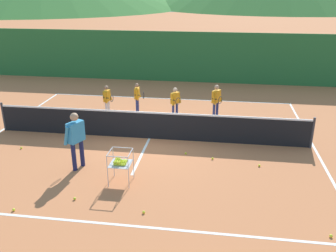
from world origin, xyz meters
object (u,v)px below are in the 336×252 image
student_0 (107,98)px  tennis_ball_4 (259,165)px  ball_cart (120,162)px  tennis_ball_6 (213,158)px  student_3 (216,99)px  tennis_ball_2 (75,199)px  student_1 (137,95)px  tennis_ball_5 (14,210)px  tennis_ball_1 (144,212)px  tennis_ball_0 (21,148)px  tennis_ball_7 (331,236)px  tennis_net (149,125)px  tennis_ball_8 (186,153)px  student_2 (175,100)px  instructor (76,136)px

student_0 → tennis_ball_4: (5.68, -3.61, -0.72)m
ball_cart → tennis_ball_6: size_ratio=13.22×
student_3 → tennis_ball_2: 7.21m
student_1 → ball_cart: student_1 is taller
tennis_ball_4 → tennis_ball_5: 6.70m
tennis_ball_5 → tennis_ball_4: bearing=27.7°
ball_cart → tennis_ball_1: 1.71m
student_0 → tennis_ball_0: student_0 is taller
tennis_ball_7 → tennis_ball_0: bearing=159.9°
student_3 → tennis_ball_2: (-3.32, -6.35, -0.79)m
tennis_ball_7 → tennis_net: bearing=136.0°
student_0 → student_1: size_ratio=1.01×
tennis_net → tennis_ball_8: bearing=-38.2°
tennis_ball_1 → tennis_ball_0: bearing=147.9°
student_2 → tennis_ball_5: size_ratio=18.54×
tennis_ball_4 → student_2: bearing=128.6°
tennis_ball_6 → tennis_ball_2: bearing=-140.7°
tennis_ball_5 → student_1: bearing=79.5°
student_2 → tennis_ball_2: bearing=-105.8°
ball_cart → tennis_ball_1: size_ratio=13.22×
ball_cart → tennis_ball_5: 2.78m
tennis_ball_0 → tennis_ball_4: 7.54m
student_1 → tennis_ball_7: bearing=-51.3°
student_2 → tennis_ball_8: (0.74, -3.20, -0.72)m
tennis_net → ball_cart: bearing=-93.8°
tennis_ball_5 → tennis_ball_0: bearing=116.2°
tennis_ball_4 → tennis_ball_7: bearing=-68.3°
student_2 → tennis_ball_7: student_2 is taller
tennis_net → tennis_ball_4: 3.94m
instructor → ball_cart: bearing=-23.5°
student_1 → tennis_ball_6: student_1 is taller
tennis_ball_6 → tennis_ball_7: size_ratio=1.00×
instructor → tennis_ball_1: 3.19m
student_1 → tennis_ball_2: (-0.11, -6.63, -0.72)m
tennis_net → tennis_ball_0: bearing=-160.1°
student_0 → tennis_ball_7: bearing=-44.0°
tennis_ball_7 → tennis_ball_1: bearing=176.2°
student_0 → ball_cart: size_ratio=1.40×
tennis_ball_2 → tennis_ball_4: size_ratio=1.00×
tennis_ball_5 → tennis_ball_7: (7.14, 0.07, 0.00)m
tennis_ball_4 → ball_cart: bearing=-159.2°
tennis_ball_2 → tennis_ball_4: 5.29m
tennis_ball_1 → tennis_ball_2: bearing=170.0°
student_3 → tennis_ball_7: size_ratio=20.17×
student_2 → instructor: bearing=-116.5°
tennis_ball_2 → tennis_ball_4: bearing=27.6°
student_1 → tennis_ball_1: student_1 is taller
tennis_ball_5 → tennis_ball_7: same height
student_0 → tennis_ball_5: size_ratio=18.50×
instructor → tennis_ball_5: instructor is taller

